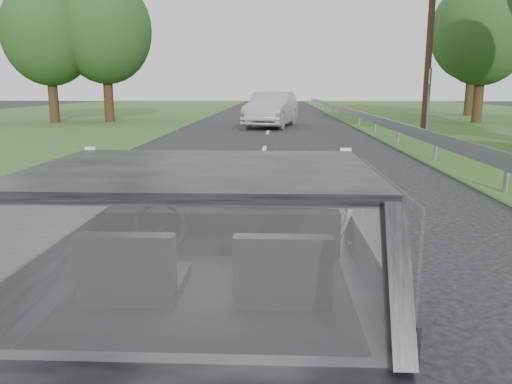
# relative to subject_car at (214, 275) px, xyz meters

# --- Properties ---
(ground) EXTENTS (140.00, 140.00, 0.00)m
(ground) POSITION_rel_subject_car_xyz_m (0.00, 0.00, -0.72)
(ground) COLOR #414144
(ground) RESTS_ON ground
(subject_car) EXTENTS (1.80, 4.00, 1.45)m
(subject_car) POSITION_rel_subject_car_xyz_m (0.00, 0.00, 0.00)
(subject_car) COLOR black
(subject_car) RESTS_ON ground
(dashboard) EXTENTS (1.58, 0.45, 0.30)m
(dashboard) POSITION_rel_subject_car_xyz_m (0.00, 0.62, 0.12)
(dashboard) COLOR black
(dashboard) RESTS_ON subject_car
(driver_seat) EXTENTS (0.50, 0.72, 0.42)m
(driver_seat) POSITION_rel_subject_car_xyz_m (-0.40, -0.29, 0.16)
(driver_seat) COLOR black
(driver_seat) RESTS_ON subject_car
(passenger_seat) EXTENTS (0.50, 0.72, 0.42)m
(passenger_seat) POSITION_rel_subject_car_xyz_m (0.40, -0.29, 0.16)
(passenger_seat) COLOR black
(passenger_seat) RESTS_ON subject_car
(steering_wheel) EXTENTS (0.36, 0.36, 0.04)m
(steering_wheel) POSITION_rel_subject_car_xyz_m (-0.40, 0.33, 0.20)
(steering_wheel) COLOR black
(steering_wheel) RESTS_ON dashboard
(cat) EXTENTS (0.66, 0.24, 0.29)m
(cat) POSITION_rel_subject_car_xyz_m (0.27, 0.62, 0.37)
(cat) COLOR #8E909E
(cat) RESTS_ON dashboard
(guardrail) EXTENTS (0.05, 90.00, 0.32)m
(guardrail) POSITION_rel_subject_car_xyz_m (4.30, 10.00, -0.15)
(guardrail) COLOR #989B9F
(guardrail) RESTS_ON ground
(other_car) EXTENTS (2.90, 5.28, 1.64)m
(other_car) POSITION_rel_subject_car_xyz_m (0.12, 21.10, 0.10)
(other_car) COLOR #A8A8A8
(other_car) RESTS_ON ground
(highway_sign) EXTENTS (0.33, 1.01, 2.54)m
(highway_sign) POSITION_rel_subject_car_xyz_m (6.09, 16.56, 0.54)
(highway_sign) COLOR #0B3F13
(highway_sign) RESTS_ON ground
(utility_pole) EXTENTS (0.29, 0.29, 8.41)m
(utility_pole) POSITION_rel_subject_car_xyz_m (6.70, 19.06, 3.48)
(utility_pole) COLOR #3C2B20
(utility_pole) RESTS_ON ground
(tree_2) EXTENTS (6.12, 6.12, 7.12)m
(tree_2) POSITION_rel_subject_car_xyz_m (10.93, 24.26, 2.83)
(tree_2) COLOR #27501E
(tree_2) RESTS_ON ground
(tree_3) EXTENTS (7.31, 7.31, 8.36)m
(tree_3) POSITION_rel_subject_car_xyz_m (13.15, 31.52, 3.45)
(tree_3) COLOR #27501E
(tree_3) RESTS_ON ground
(tree_5) EXTENTS (4.77, 4.77, 7.06)m
(tree_5) POSITION_rel_subject_car_xyz_m (-11.50, 23.65, 2.81)
(tree_5) COLOR #27501E
(tree_5) RESTS_ON ground
(tree_6) EXTENTS (5.99, 5.99, 7.42)m
(tree_6) POSITION_rel_subject_car_xyz_m (-8.75, 24.34, 2.99)
(tree_6) COLOR #27501E
(tree_6) RESTS_ON ground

